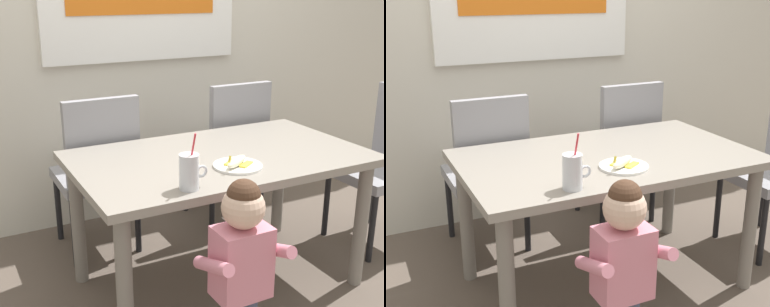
# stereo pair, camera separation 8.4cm
# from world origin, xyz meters

# --- Properties ---
(ground_plane) EXTENTS (24.00, 24.00, 0.00)m
(ground_plane) POSITION_xyz_m (0.00, 0.00, 0.00)
(ground_plane) COLOR brown
(dining_table) EXTENTS (1.46, 0.87, 0.73)m
(dining_table) POSITION_xyz_m (0.00, 0.00, 0.63)
(dining_table) COLOR gray
(dining_table) RESTS_ON ground
(dining_chair_left) EXTENTS (0.44, 0.45, 0.96)m
(dining_chair_left) POSITION_xyz_m (-0.45, 0.61, 0.54)
(dining_chair_left) COLOR gray
(dining_chair_left) RESTS_ON ground
(dining_chair_right) EXTENTS (0.44, 0.44, 0.96)m
(dining_chair_right) POSITION_xyz_m (0.45, 0.64, 0.54)
(dining_chair_right) COLOR gray
(dining_chair_right) RESTS_ON ground
(toddler_standing) EXTENTS (0.33, 0.24, 0.84)m
(toddler_standing) POSITION_xyz_m (-0.25, -0.60, 0.53)
(toddler_standing) COLOR #3F4760
(toddler_standing) RESTS_ON ground
(milk_cup) EXTENTS (0.13, 0.09, 0.25)m
(milk_cup) POSITION_xyz_m (-0.34, -0.34, 0.79)
(milk_cup) COLOR silver
(milk_cup) RESTS_ON dining_table
(snack_plate) EXTENTS (0.23, 0.23, 0.01)m
(snack_plate) POSITION_xyz_m (-0.02, -0.20, 0.73)
(snack_plate) COLOR white
(snack_plate) RESTS_ON dining_table
(peeled_banana) EXTENTS (0.17, 0.15, 0.07)m
(peeled_banana) POSITION_xyz_m (-0.03, -0.21, 0.76)
(peeled_banana) COLOR #F4EAC6
(peeled_banana) RESTS_ON snack_plate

